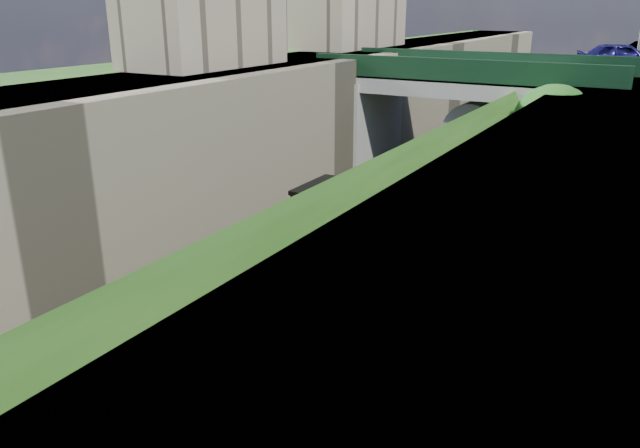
# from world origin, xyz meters

# --- Properties ---
(ground) EXTENTS (160.00, 160.00, 0.00)m
(ground) POSITION_xyz_m (0.00, 0.00, 0.00)
(ground) COLOR #1E4714
(ground) RESTS_ON ground
(trackbed) EXTENTS (10.00, 90.00, 0.20)m
(trackbed) POSITION_xyz_m (0.00, 20.00, 0.10)
(trackbed) COLOR #473F38
(trackbed) RESTS_ON ground
(retaining_wall) EXTENTS (1.00, 90.00, 7.00)m
(retaining_wall) POSITION_xyz_m (-5.50, 20.00, 3.50)
(retaining_wall) COLOR #756B56
(retaining_wall) RESTS_ON ground
(street_plateau_left) EXTENTS (6.00, 90.00, 7.00)m
(street_plateau_left) POSITION_xyz_m (-9.00, 20.00, 3.50)
(street_plateau_left) COLOR #262628
(street_plateau_left) RESTS_ON ground
(embankment_slope) EXTENTS (4.42, 90.00, 6.36)m
(embankment_slope) POSITION_xyz_m (4.92, 20.02, 2.63)
(embankment_slope) COLOR #1E4714
(embankment_slope) RESTS_ON ground
(track_left) EXTENTS (2.50, 90.00, 0.20)m
(track_left) POSITION_xyz_m (-2.00, 20.00, 0.25)
(track_left) COLOR black
(track_left) RESTS_ON trackbed
(track_right) EXTENTS (2.50, 90.00, 0.20)m
(track_right) POSITION_xyz_m (1.20, 20.00, 0.25)
(track_right) COLOR black
(track_right) RESTS_ON trackbed
(road_bridge) EXTENTS (16.00, 6.40, 7.25)m
(road_bridge) POSITION_xyz_m (0.94, 24.00, 4.08)
(road_bridge) COLOR gray
(road_bridge) RESTS_ON ground
(building_far) EXTENTS (5.00, 10.00, 6.00)m
(building_far) POSITION_xyz_m (-10.50, 30.00, 10.00)
(building_far) COLOR gray
(building_far) RESTS_ON street_plateau_left
(building_near) EXTENTS (4.00, 8.00, 4.00)m
(building_near) POSITION_xyz_m (-9.50, 14.00, 9.00)
(building_near) COLOR gray
(building_near) RESTS_ON street_plateau_left
(tree) EXTENTS (3.60, 3.80, 6.60)m
(tree) POSITION_xyz_m (5.91, 18.73, 4.65)
(tree) COLOR black
(tree) RESTS_ON ground
(car_blue) EXTENTS (5.07, 2.85, 1.63)m
(car_blue) POSITION_xyz_m (7.35, 28.52, 7.06)
(car_blue) COLOR #151252
(car_blue) RESTS_ON street_plateau_right
(locomotive) EXTENTS (3.10, 10.22, 3.83)m
(locomotive) POSITION_xyz_m (1.20, 4.84, 1.89)
(locomotive) COLOR black
(locomotive) RESTS_ON trackbed
(tender) EXTENTS (2.70, 6.00, 3.05)m
(tender) POSITION_xyz_m (1.20, 12.20, 1.62)
(tender) COLOR black
(tender) RESTS_ON trackbed
(coach_front) EXTENTS (2.90, 18.00, 3.70)m
(coach_front) POSITION_xyz_m (1.20, 24.80, 2.05)
(coach_front) COLOR black
(coach_front) RESTS_ON trackbed
(coach_middle) EXTENTS (2.90, 18.00, 3.70)m
(coach_middle) POSITION_xyz_m (1.20, 43.60, 2.05)
(coach_middle) COLOR black
(coach_middle) RESTS_ON trackbed
(coach_rear) EXTENTS (2.90, 18.00, 3.70)m
(coach_rear) POSITION_xyz_m (1.20, 62.40, 2.05)
(coach_rear) COLOR black
(coach_rear) RESTS_ON trackbed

